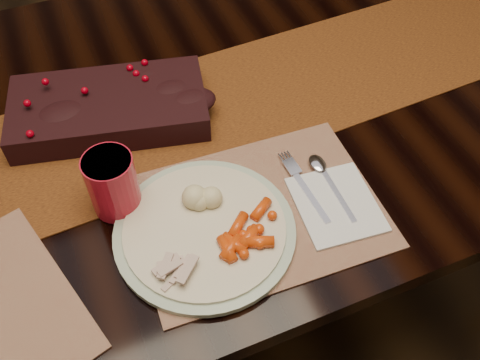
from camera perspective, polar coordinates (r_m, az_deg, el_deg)
name	(u,v)px	position (r m, az deg, el deg)	size (l,w,h in m)	color
floor	(199,288)	(1.69, -4.39, -11.40)	(5.00, 5.00, 0.00)	black
dining_table	(190,219)	(1.37, -5.33, -4.13)	(1.80, 1.00, 0.75)	black
table_runner	(204,112)	(1.08, -3.89, 7.28)	(1.58, 0.33, 0.00)	#361B09
centerpiece	(108,104)	(1.07, -13.88, 7.84)	(0.37, 0.19, 0.07)	black
placemat_main	(258,212)	(0.92, 1.89, -3.42)	(0.41, 0.30, 0.00)	brown
dinner_plate	(205,230)	(0.88, -3.79, -5.39)	(0.30, 0.30, 0.02)	beige
baby_carrots	(245,229)	(0.87, 0.57, -5.25)	(0.10, 0.08, 0.02)	#D53E0B
mashed_potatoes	(207,197)	(0.89, -3.54, -1.86)	(0.07, 0.06, 0.04)	#EBD97B
turkey_shreds	(177,268)	(0.83, -6.70, -9.35)	(0.07, 0.06, 0.02)	tan
napkin	(336,204)	(0.93, 10.20, -2.57)	(0.13, 0.16, 0.01)	white
fork	(306,189)	(0.94, 7.07, -0.98)	(0.02, 0.15, 0.00)	silver
spoon	(332,185)	(0.95, 9.75, -0.57)	(0.03, 0.15, 0.00)	silver
red_cup	(113,184)	(0.90, -13.43, -0.38)	(0.08, 0.08, 0.11)	#B5162B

